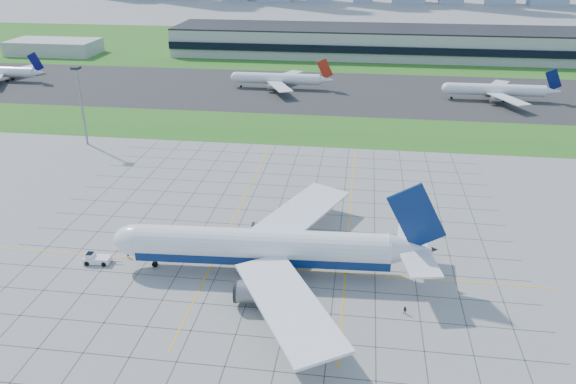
{
  "coord_description": "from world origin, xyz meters",
  "views": [
    {
      "loc": [
        19.5,
        -99.97,
        62.76
      ],
      "look_at": [
        3.05,
        20.88,
        7.0
      ],
      "focal_mm": 35.0,
      "sensor_mm": 36.0,
      "label": 1
    }
  ],
  "objects_px": {
    "pushback_tug": "(96,259)",
    "distant_jet_1": "(279,79)",
    "light_mast": "(80,96)",
    "crew_far": "(405,310)",
    "airliner": "(265,247)",
    "distant_jet_2": "(497,90)",
    "crew_near": "(128,254)",
    "distant_jet_0": "(5,72)"
  },
  "relations": [
    {
      "from": "pushback_tug",
      "to": "distant_jet_1",
      "type": "distance_m",
      "value": 153.14
    },
    {
      "from": "light_mast",
      "to": "distant_jet_1",
      "type": "xyz_separation_m",
      "value": [
        51.66,
        82.26,
        -11.69
      ]
    },
    {
      "from": "crew_far",
      "to": "distant_jet_1",
      "type": "height_order",
      "value": "distant_jet_1"
    },
    {
      "from": "airliner",
      "to": "distant_jet_1",
      "type": "relative_size",
      "value": 1.54
    },
    {
      "from": "light_mast",
      "to": "distant_jet_2",
      "type": "height_order",
      "value": "light_mast"
    },
    {
      "from": "pushback_tug",
      "to": "crew_far",
      "type": "distance_m",
      "value": 64.16
    },
    {
      "from": "crew_near",
      "to": "light_mast",
      "type": "bearing_deg",
      "value": 50.35
    },
    {
      "from": "pushback_tug",
      "to": "crew_near",
      "type": "bearing_deg",
      "value": 24.28
    },
    {
      "from": "light_mast",
      "to": "crew_near",
      "type": "relative_size",
      "value": 14.19
    },
    {
      "from": "pushback_tug",
      "to": "crew_far",
      "type": "bearing_deg",
      "value": -11.18
    },
    {
      "from": "light_mast",
      "to": "crew_far",
      "type": "bearing_deg",
      "value": -38.55
    },
    {
      "from": "light_mast",
      "to": "distant_jet_0",
      "type": "distance_m",
      "value": 112.17
    },
    {
      "from": "crew_near",
      "to": "distant_jet_1",
      "type": "distance_m",
      "value": 149.66
    },
    {
      "from": "light_mast",
      "to": "distant_jet_1",
      "type": "relative_size",
      "value": 0.58
    },
    {
      "from": "distant_jet_0",
      "to": "distant_jet_2",
      "type": "bearing_deg",
      "value": -1.12
    },
    {
      "from": "crew_far",
      "to": "distant_jet_0",
      "type": "xyz_separation_m",
      "value": [
        -178.2,
        157.99,
        3.69
      ]
    },
    {
      "from": "crew_far",
      "to": "distant_jet_0",
      "type": "distance_m",
      "value": 238.18
    },
    {
      "from": "light_mast",
      "to": "distant_jet_2",
      "type": "xyz_separation_m",
      "value": [
        144.86,
        74.5,
        -11.69
      ]
    },
    {
      "from": "airliner",
      "to": "crew_far",
      "type": "relative_size",
      "value": 42.63
    },
    {
      "from": "distant_jet_1",
      "to": "pushback_tug",
      "type": "bearing_deg",
      "value": -95.95
    },
    {
      "from": "light_mast",
      "to": "crew_near",
      "type": "bearing_deg",
      "value": -58.17
    },
    {
      "from": "airliner",
      "to": "distant_jet_1",
      "type": "bearing_deg",
      "value": 94.53
    },
    {
      "from": "pushback_tug",
      "to": "airliner",
      "type": "bearing_deg",
      "value": -0.73
    },
    {
      "from": "airliner",
      "to": "distant_jet_0",
      "type": "bearing_deg",
      "value": 132.58
    },
    {
      "from": "airliner",
      "to": "distant_jet_2",
      "type": "height_order",
      "value": "airliner"
    },
    {
      "from": "light_mast",
      "to": "crew_far",
      "type": "relative_size",
      "value": 16.17
    },
    {
      "from": "crew_far",
      "to": "distant_jet_2",
      "type": "xyz_separation_m",
      "value": [
        45.56,
        153.62,
        3.7
      ]
    },
    {
      "from": "airliner",
      "to": "crew_near",
      "type": "height_order",
      "value": "airliner"
    },
    {
      "from": "crew_near",
      "to": "distant_jet_0",
      "type": "bearing_deg",
      "value": 58.07
    },
    {
      "from": "crew_far",
      "to": "distant_jet_0",
      "type": "bearing_deg",
      "value": 162.58
    },
    {
      "from": "crew_far",
      "to": "airliner",
      "type": "bearing_deg",
      "value": -176.73
    },
    {
      "from": "light_mast",
      "to": "airliner",
      "type": "xyz_separation_m",
      "value": [
        71.65,
        -68.58,
        -10.44
      ]
    },
    {
      "from": "crew_near",
      "to": "distant_jet_0",
      "type": "distance_m",
      "value": 189.25
    },
    {
      "from": "airliner",
      "to": "distant_jet_1",
      "type": "height_order",
      "value": "airliner"
    },
    {
      "from": "distant_jet_1",
      "to": "crew_near",
      "type": "bearing_deg",
      "value": -93.86
    },
    {
      "from": "crew_near",
      "to": "distant_jet_1",
      "type": "height_order",
      "value": "distant_jet_1"
    },
    {
      "from": "distant_jet_0",
      "to": "light_mast",
      "type": "bearing_deg",
      "value": -44.99
    },
    {
      "from": "light_mast",
      "to": "airliner",
      "type": "height_order",
      "value": "light_mast"
    },
    {
      "from": "airliner",
      "to": "pushback_tug",
      "type": "height_order",
      "value": "airliner"
    },
    {
      "from": "crew_far",
      "to": "distant_jet_1",
      "type": "bearing_deg",
      "value": 130.59
    },
    {
      "from": "airliner",
      "to": "distant_jet_0",
      "type": "height_order",
      "value": "airliner"
    },
    {
      "from": "airliner",
      "to": "distant_jet_2",
      "type": "xyz_separation_m",
      "value": [
        73.21,
        143.08,
        -1.25
      ]
    }
  ]
}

